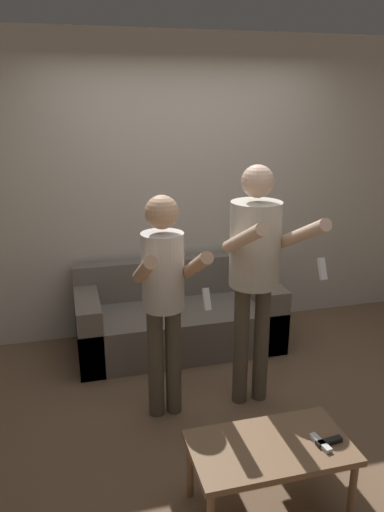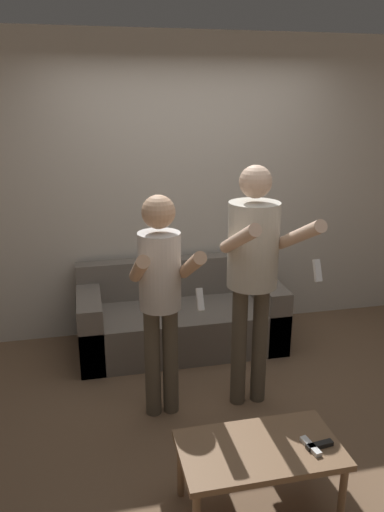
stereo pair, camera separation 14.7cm
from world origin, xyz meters
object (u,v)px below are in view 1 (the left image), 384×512
at_px(coffee_table, 270,452).
at_px(remote_far, 321,443).
at_px(couch, 178,318).
at_px(person_standing_left, 164,288).
at_px(remote_near, 329,441).
at_px(person_standing_right, 256,259).

bearing_deg(coffee_table, remote_far, -14.89).
bearing_deg(couch, coffee_table, -88.83).
height_order(person_standing_left, remote_near, person_standing_left).
bearing_deg(couch, remote_near, -80.43).
height_order(person_standing_left, person_standing_right, person_standing_right).
xyz_separation_m(person_standing_left, coffee_table, (0.36, -0.98, -0.60)).
bearing_deg(remote_far, couch, 98.22).
height_order(couch, person_standing_right, person_standing_right).
distance_m(person_standing_left, person_standing_right, 0.66).
distance_m(person_standing_left, remote_near, 1.36).
height_order(remote_near, remote_far, same).
relative_size(person_standing_right, remote_near, 11.38).
distance_m(person_standing_right, remote_near, 1.25).
bearing_deg(person_standing_right, coffee_table, -105.88).
bearing_deg(person_standing_right, couch, 107.95).
distance_m(couch, remote_near, 2.08).
height_order(person_standing_right, remote_far, person_standing_right).
distance_m(person_standing_right, remote_far, 1.25).
relative_size(person_standing_left, person_standing_right, 0.90).
xyz_separation_m(person_standing_right, remote_far, (-0.03, -1.05, -0.68)).
xyz_separation_m(couch, person_standing_left, (-0.32, -0.99, 0.71)).
relative_size(remote_near, remote_far, 1.00).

